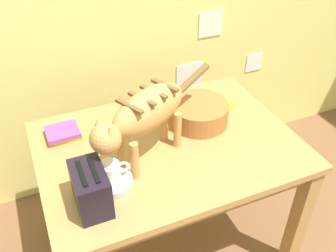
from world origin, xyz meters
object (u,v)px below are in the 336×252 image
magazine (207,106)px  wicker_basket (199,113)px  book_stack (64,133)px  dining_table (168,158)px  saucer_bowl (111,182)px  toaster (91,189)px  coffee_mug (111,171)px  cat (144,115)px

magazine → wicker_basket: 0.16m
magazine → book_stack: (-0.74, 0.04, 0.02)m
dining_table → saucer_bowl: (-0.32, -0.16, 0.11)m
toaster → saucer_bowl: bearing=37.7°
coffee_mug → magazine: (0.62, 0.36, -0.07)m
cat → saucer_bowl: 0.30m
dining_table → coffee_mug: (-0.31, -0.16, 0.17)m
cat → magazine: bearing=-84.6°
magazine → toaster: size_ratio=1.33×
saucer_bowl → book_stack: size_ratio=1.07×
cat → wicker_basket: (0.34, 0.16, -0.19)m
cat → book_stack: size_ratio=3.82×
dining_table → wicker_basket: bearing=24.9°
wicker_basket → toaster: 0.70m
cat → magazine: cat is taller
wicker_basket → toaster: bearing=-152.3°
coffee_mug → toaster: bearing=-143.3°
dining_table → wicker_basket: size_ratio=4.10×
book_stack → wicker_basket: size_ratio=0.57×
wicker_basket → saucer_bowl: bearing=-154.4°
saucer_bowl → wicker_basket: 0.58m
dining_table → book_stack: (-0.43, 0.24, 0.11)m
cat → coffee_mug: (-0.18, -0.09, -0.17)m
cat → magazine: size_ratio=2.37×
dining_table → wicker_basket: (0.21, 0.10, 0.15)m
toaster → cat: bearing=30.2°
saucer_bowl → magazine: bearing=29.8°
coffee_mug → wicker_basket: size_ratio=0.43×
magazine → book_stack: book_stack is taller
coffee_mug → book_stack: 0.42m
saucer_bowl → wicker_basket: size_ratio=0.61×
saucer_bowl → toaster: toaster is taller
coffee_mug → book_stack: (-0.12, 0.40, -0.06)m
coffee_mug → magazine: coffee_mug is taller
saucer_bowl → coffee_mug: 0.06m
coffee_mug → cat: bearing=26.3°
coffee_mug → wicker_basket: 0.58m
dining_table → coffee_mug: size_ratio=9.59×
toaster → book_stack: bearing=92.5°
dining_table → coffee_mug: bearing=-153.6°
book_stack → wicker_basket: (0.64, -0.15, 0.04)m
cat → wicker_basket: size_ratio=2.19×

